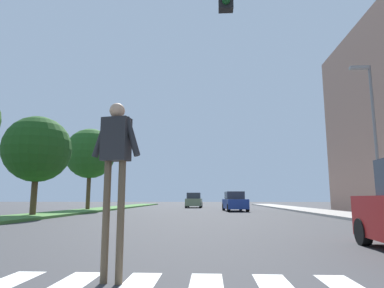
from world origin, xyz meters
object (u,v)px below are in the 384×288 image
Objects in this scene: sedan_midblock at (235,202)px; sedan_distant at (194,201)px; tree_far at (37,149)px; pedestrian_performer at (115,160)px; street_lamp_right at (372,126)px; tree_distant at (90,154)px.

sedan_midblock is 1.04× the size of sedan_distant.
sedan_distant is (-4.04, 10.24, 0.02)m from sedan_midblock.
pedestrian_performer is at bearing -58.48° from tree_far.
street_lamp_right reaches higher than sedan_distant.
tree_distant is 26.83m from pedestrian_performer.
sedan_distant is (8.95, 10.33, -4.31)m from tree_distant.
street_lamp_right reaches higher than tree_distant.
tree_far is 0.79× the size of street_lamp_right.
street_lamp_right is at bearing -66.67° from sedan_midblock.
street_lamp_right is at bearing 51.57° from pedestrian_performer.
sedan_distant is at bearing 66.87° from tree_far.
street_lamp_right is (18.74, -13.24, -0.51)m from tree_distant.
sedan_midblock is at bearing 0.42° from tree_distant.
tree_far is at bearing 121.52° from pedestrian_performer.
tree_far is 16.43m from sedan_midblock.
tree_distant reaches higher than pedestrian_performer.
pedestrian_performer is at bearing -89.06° from sedan_distant.
pedestrian_performer is 0.57× the size of sedan_midblock.
sedan_midblock is at bearing 113.33° from street_lamp_right.
sedan_midblock is (-5.75, 13.33, -3.82)m from street_lamp_right.
tree_distant is 0.96× the size of street_lamp_right.
tree_distant reaches higher than sedan_distant.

